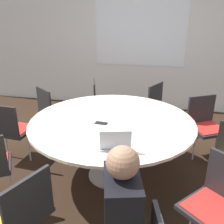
{
  "coord_description": "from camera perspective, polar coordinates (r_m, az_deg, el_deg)",
  "views": [
    {
      "loc": [
        0.57,
        -2.59,
        1.92
      ],
      "look_at": [
        0.0,
        0.0,
        0.86
      ],
      "focal_mm": 40.0,
      "sensor_mm": 36.0,
      "label": 1
    }
  ],
  "objects": [
    {
      "name": "ground_plane",
      "position": [
        3.27,
        -0.0,
        -14.11
      ],
      "size": [
        16.0,
        16.0,
        0.0
      ],
      "primitive_type": "plane",
      "color": "black"
    },
    {
      "name": "wall_back",
      "position": [
        5.25,
        6.39,
        15.49
      ],
      "size": [
        8.0,
        0.07,
        2.7
      ],
      "color": "silver",
      "rests_on": "ground_plane"
    },
    {
      "name": "conference_table",
      "position": [
        2.93,
        -0.0,
        -3.43
      ],
      "size": [
        1.9,
        1.9,
        0.76
      ],
      "color": "#B7B7BC",
      "rests_on": "ground_plane"
    },
    {
      "name": "chair_1",
      "position": [
        2.29,
        23.27,
        -18.1
      ],
      "size": [
        0.61,
        0.61,
        0.86
      ],
      "rotation": [
        0.0,
        0.0,
        8.7
      ],
      "color": "#262628",
      "rests_on": "ground_plane"
    },
    {
      "name": "chair_3",
      "position": [
        3.65,
        20.55,
        -2.26
      ],
      "size": [
        0.59,
        0.58,
        0.86
      ],
      "rotation": [
        0.0,
        0.0,
        9.94
      ],
      "color": "#262628",
      "rests_on": "ground_plane"
    },
    {
      "name": "chair_4",
      "position": [
        4.08,
        11.3,
        1.29
      ],
      "size": [
        0.57,
        0.58,
        0.86
      ],
      "rotation": [
        0.0,
        0.0,
        10.54
      ],
      "color": "#262628",
      "rests_on": "ground_plane"
    },
    {
      "name": "chair_5",
      "position": [
        4.24,
        -2.23,
        2.5
      ],
      "size": [
        0.53,
        0.54,
        0.86
      ],
      "rotation": [
        0.0,
        0.0,
        11.29
      ],
      "color": "#262628",
      "rests_on": "ground_plane"
    },
    {
      "name": "chair_6",
      "position": [
        4.01,
        -13.44,
        0.74
      ],
      "size": [
        0.6,
        0.6,
        0.86
      ],
      "rotation": [
        0.0,
        0.0,
        11.92
      ],
      "color": "#262628",
      "rests_on": "ground_plane"
    },
    {
      "name": "chair_7",
      "position": [
        3.54,
        -22.06,
        -3.25
      ],
      "size": [
        0.47,
        0.45,
        0.86
      ],
      "rotation": [
        0.0,
        0.0,
        12.5
      ],
      "color": "#262628",
      "rests_on": "ground_plane"
    },
    {
      "name": "chair_9",
      "position": [
        2.15,
        -20.26,
        -20.44
      ],
      "size": [
        0.55,
        0.56,
        0.86
      ],
      "rotation": [
        0.0,
        0.0,
        13.77
      ],
      "color": "#262628",
      "rests_on": "ground_plane"
    },
    {
      "name": "person_0",
      "position": [
        1.72,
        1.69,
        -22.72
      ],
      "size": [
        0.32,
        0.4,
        1.21
      ],
      "rotation": [
        0.0,
        0.0,
        8.12
      ],
      "color": "black",
      "rests_on": "ground_plane"
    },
    {
      "name": "laptop",
      "position": [
        2.29,
        0.71,
        -7.11
      ],
      "size": [
        0.33,
        0.31,
        0.21
      ],
      "rotation": [
        0.0,
        0.0,
        3.4
      ],
      "color": "silver",
      "rests_on": "conference_table"
    },
    {
      "name": "cell_phone",
      "position": [
        2.81,
        -2.49,
        -2.55
      ],
      "size": [
        0.15,
        0.08,
        0.01
      ],
      "color": "black",
      "rests_on": "conference_table"
    }
  ]
}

